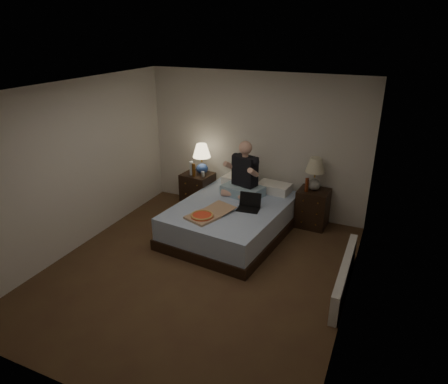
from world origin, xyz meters
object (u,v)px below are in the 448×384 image
at_px(beer_bottle_left, 194,170).
at_px(pizza_box, 202,216).
at_px(water_bottle, 191,168).
at_px(soda_can, 203,174).
at_px(beer_bottle_right, 307,185).
at_px(bed, 232,219).
at_px(nightstand_left, 198,191).
at_px(person, 243,169).
at_px(radiator, 344,275).
at_px(lamp_right, 315,174).
at_px(lamp_left, 202,159).
at_px(nightstand_right, 313,208).
at_px(laptop, 248,203).

height_order(beer_bottle_left, pizza_box, beer_bottle_left).
height_order(water_bottle, soda_can, water_bottle).
relative_size(beer_bottle_left, beer_bottle_right, 1.00).
height_order(soda_can, beer_bottle_right, beer_bottle_right).
relative_size(bed, nightstand_left, 3.09).
bearing_deg(person, pizza_box, -85.42).
height_order(person, radiator, person).
xyz_separation_m(lamp_right, pizza_box, (-1.33, -1.49, -0.37)).
xyz_separation_m(bed, water_bottle, (-1.04, 0.59, 0.54)).
bearing_deg(lamp_left, beer_bottle_left, -114.73).
height_order(nightstand_right, beer_bottle_right, beer_bottle_right).
bearing_deg(soda_can, beer_bottle_right, 5.12).
height_order(beer_bottle_left, laptop, beer_bottle_left).
distance_m(nightstand_right, pizza_box, 2.01).
relative_size(soda_can, beer_bottle_left, 0.43).
bearing_deg(laptop, lamp_right, 42.80).
distance_m(nightstand_right, soda_can, 2.01).
bearing_deg(nightstand_left, person, -7.62).
distance_m(lamp_right, soda_can, 1.96).
bearing_deg(radiator, nightstand_right, 115.77).
distance_m(bed, radiator, 2.07).
bearing_deg(lamp_right, laptop, -131.15).
xyz_separation_m(lamp_right, radiator, (0.80, -1.63, -0.73)).
relative_size(beer_bottle_left, pizza_box, 0.30).
distance_m(beer_bottle_left, pizza_box, 1.44).
relative_size(bed, pizza_box, 2.77).
xyz_separation_m(soda_can, beer_bottle_left, (-0.17, -0.02, 0.06)).
bearing_deg(lamp_right, nightstand_right, -45.18).
bearing_deg(person, laptop, -43.90).
relative_size(beer_bottle_right, person, 0.25).
relative_size(nightstand_left, laptop, 2.00).
bearing_deg(nightstand_right, beer_bottle_right, -138.13).
bearing_deg(nightstand_right, soda_can, -169.61).
bearing_deg(nightstand_right, bed, -141.00).
distance_m(bed, nightstand_left, 1.19).
height_order(bed, radiator, bed).
relative_size(soda_can, beer_bottle_right, 0.43).
bearing_deg(beer_bottle_left, water_bottle, 149.40).
relative_size(nightstand_left, beer_bottle_left, 2.96).
height_order(water_bottle, beer_bottle_right, water_bottle).
height_order(beer_bottle_left, person, person).
bearing_deg(lamp_left, pizza_box, -63.29).
xyz_separation_m(person, radiator, (1.90, -1.22, -0.79)).
height_order(nightstand_left, person, person).
bearing_deg(person, lamp_right, 36.34).
xyz_separation_m(beer_bottle_right, pizza_box, (-1.23, -1.38, -0.20)).
bearing_deg(bed, soda_can, 150.91).
height_order(bed, soda_can, soda_can).
distance_m(pizza_box, radiator, 2.16).
xyz_separation_m(bed, nightstand_right, (1.14, 0.83, 0.06)).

